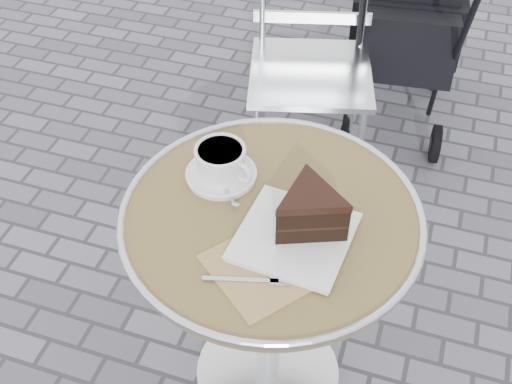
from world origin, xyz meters
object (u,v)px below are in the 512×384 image
(cake_plate_set, at_px, (306,218))
(cappuccino_set, at_px, (221,165))
(bistro_chair, at_px, (312,34))
(cafe_table, at_px, (270,259))
(baby_stroller, at_px, (405,27))

(cake_plate_set, bearing_deg, cappuccino_set, 157.77)
(cappuccino_set, relative_size, bistro_chair, 0.19)
(cafe_table, xyz_separation_m, cake_plate_set, (0.09, -0.04, 0.22))
(baby_stroller, bearing_deg, bistro_chair, -128.53)
(cafe_table, height_order, baby_stroller, baby_stroller)
(cake_plate_set, bearing_deg, baby_stroller, 93.16)
(baby_stroller, bearing_deg, cafe_table, -101.91)
(cafe_table, height_order, cappuccino_set, cappuccino_set)
(cake_plate_set, xyz_separation_m, bistro_chair, (-0.25, 1.06, -0.19))
(cafe_table, distance_m, bistro_chair, 1.03)
(cafe_table, distance_m, baby_stroller, 1.51)
(cafe_table, bearing_deg, cake_plate_set, -24.49)
(cappuccino_set, bearing_deg, bistro_chair, 108.27)
(bistro_chair, relative_size, baby_stroller, 1.04)
(bistro_chair, distance_m, baby_stroller, 0.59)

